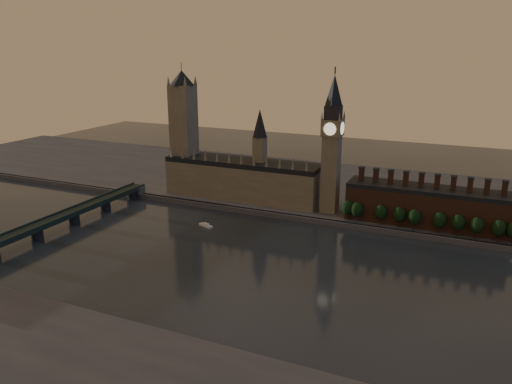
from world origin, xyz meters
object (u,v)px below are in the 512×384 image
victoria_tower (184,127)px  river_boat (206,225)px  westminster_bridge (53,223)px  big_ben (332,143)px

victoria_tower → river_boat: 102.19m
westminster_bridge → river_boat: 105.66m
victoria_tower → river_boat: size_ratio=8.72×
victoria_tower → big_ben: size_ratio=1.01×
big_ben → westminster_bridge: 205.83m
victoria_tower → river_boat: (55.31, -63.24, -58.17)m
victoria_tower → westminster_bridge: bearing=-106.6°
big_ben → victoria_tower: bearing=177.8°
victoria_tower → big_ben: 130.12m
river_boat → big_ben: bearing=58.3°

